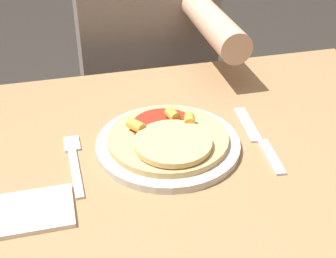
{
  "coord_description": "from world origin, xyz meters",
  "views": [
    {
      "loc": [
        -0.21,
        -0.62,
        1.25
      ],
      "look_at": [
        -0.05,
        0.05,
        0.8
      ],
      "focal_mm": 50.0,
      "sensor_mm": 36.0,
      "label": 1
    }
  ],
  "objects_px": {
    "pizza": "(169,138)",
    "plate": "(168,144)",
    "dining_table": "(198,219)",
    "fork": "(74,161)",
    "knife": "(259,139)",
    "person_diner": "(146,58)"
  },
  "relations": [
    {
      "from": "dining_table",
      "to": "fork",
      "type": "distance_m",
      "value": 0.26
    },
    {
      "from": "knife",
      "to": "person_diner",
      "type": "distance_m",
      "value": 0.59
    },
    {
      "from": "knife",
      "to": "person_diner",
      "type": "relative_size",
      "value": 0.19
    },
    {
      "from": "pizza",
      "to": "fork",
      "type": "relative_size",
      "value": 1.23
    },
    {
      "from": "pizza",
      "to": "knife",
      "type": "xyz_separation_m",
      "value": [
        0.17,
        -0.01,
        -0.02
      ]
    },
    {
      "from": "pizza",
      "to": "fork",
      "type": "height_order",
      "value": "pizza"
    },
    {
      "from": "knife",
      "to": "person_diner",
      "type": "bearing_deg",
      "value": 98.99
    },
    {
      "from": "dining_table",
      "to": "plate",
      "type": "relative_size",
      "value": 3.73
    },
    {
      "from": "pizza",
      "to": "knife",
      "type": "distance_m",
      "value": 0.17
    },
    {
      "from": "dining_table",
      "to": "knife",
      "type": "distance_m",
      "value": 0.19
    },
    {
      "from": "pizza",
      "to": "plate",
      "type": "bearing_deg",
      "value": 89.84
    },
    {
      "from": "pizza",
      "to": "fork",
      "type": "distance_m",
      "value": 0.17
    },
    {
      "from": "fork",
      "to": "knife",
      "type": "bearing_deg",
      "value": -3.0
    },
    {
      "from": "dining_table",
      "to": "person_diner",
      "type": "bearing_deg",
      "value": 87.15
    },
    {
      "from": "plate",
      "to": "fork",
      "type": "height_order",
      "value": "plate"
    },
    {
      "from": "plate",
      "to": "knife",
      "type": "bearing_deg",
      "value": -6.53
    },
    {
      "from": "pizza",
      "to": "fork",
      "type": "xyz_separation_m",
      "value": [
        -0.17,
        0.0,
        -0.02
      ]
    },
    {
      "from": "pizza",
      "to": "person_diner",
      "type": "bearing_deg",
      "value": 82.34
    },
    {
      "from": "dining_table",
      "to": "knife",
      "type": "relative_size",
      "value": 4.36
    },
    {
      "from": "plate",
      "to": "pizza",
      "type": "height_order",
      "value": "pizza"
    },
    {
      "from": "dining_table",
      "to": "plate",
      "type": "height_order",
      "value": "plate"
    },
    {
      "from": "plate",
      "to": "person_diner",
      "type": "distance_m",
      "value": 0.57
    }
  ]
}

